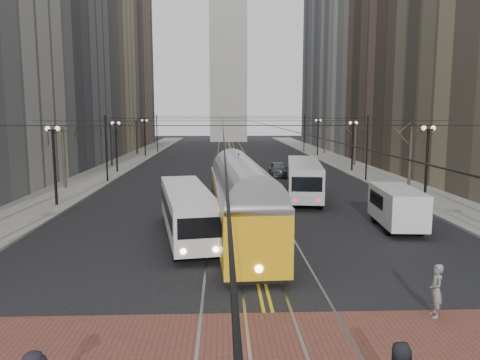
{
  "coord_description": "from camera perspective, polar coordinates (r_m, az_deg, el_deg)",
  "views": [
    {
      "loc": [
        -1.55,
        -16.12,
        6.74
      ],
      "look_at": [
        -0.54,
        10.27,
        3.0
      ],
      "focal_mm": 35.0,
      "sensor_mm": 36.0,
      "label": 1
    }
  ],
  "objects": [
    {
      "name": "sedan_silver",
      "position": [
        56.76,
        7.7,
        2.01
      ],
      "size": [
        2.49,
        5.23,
        1.65
      ],
      "primitive_type": "imported",
      "rotation": [
        0.0,
        0.0,
        0.15
      ],
      "color": "#9A9DA1",
      "rests_on": "ground"
    },
    {
      "name": "pedestrian_b",
      "position": [
        17.27,
        22.8,
        -12.32
      ],
      "size": [
        0.52,
        0.71,
        1.8
      ],
      "primitive_type": "imported",
      "rotation": [
        0.0,
        0.0,
        4.57
      ],
      "color": "gray",
      "rests_on": "crosswalk_band"
    },
    {
      "name": "transit_bus",
      "position": [
        25.89,
        -6.47,
        -4.01
      ],
      "size": [
        4.08,
        11.01,
        2.69
      ],
      "primitive_type": "cube",
      "rotation": [
        0.0,
        0.0,
        0.17
      ],
      "color": "silver",
      "rests_on": "ground"
    },
    {
      "name": "building_right_far",
      "position": [
        106.47,
        13.01,
        15.02
      ],
      "size": [
        16.0,
        20.0,
        40.0
      ],
      "primitive_type": "cube",
      "color": "slate",
      "rests_on": "ground"
    },
    {
      "name": "rear_bus",
      "position": [
        37.94,
        7.78,
        0.0
      ],
      "size": [
        3.96,
        11.51,
        2.94
      ],
      "primitive_type": "cube",
      "rotation": [
        0.0,
        0.0,
        -0.14
      ],
      "color": "silver",
      "rests_on": "ground"
    },
    {
      "name": "sidewalk_left",
      "position": [
        62.94,
        -14.51,
        1.73
      ],
      "size": [
        5.0,
        140.0,
        0.15
      ],
      "primitive_type": "cube",
      "color": "gray",
      "rests_on": "ground"
    },
    {
      "name": "trolley_wires",
      "position": [
        51.07,
        -0.44,
        4.73
      ],
      "size": [
        25.96,
        120.0,
        6.6
      ],
      "color": "black",
      "rests_on": "ground"
    },
    {
      "name": "streetcar",
      "position": [
        24.87,
        0.14,
        -3.62
      ],
      "size": [
        3.46,
        14.61,
        3.42
      ],
      "primitive_type": "cube",
      "rotation": [
        0.0,
        0.0,
        0.05
      ],
      "color": "#ECA714",
      "rests_on": "ground"
    },
    {
      "name": "street_trees",
      "position": [
        51.55,
        -0.45,
        3.68
      ],
      "size": [
        31.68,
        53.28,
        5.6
      ],
      "color": "#382D23",
      "rests_on": "ground"
    },
    {
      "name": "ground",
      "position": [
        17.55,
        3.15,
        -14.55
      ],
      "size": [
        260.0,
        260.0,
        0.0
      ],
      "primitive_type": "plane",
      "color": "black",
      "rests_on": "ground"
    },
    {
      "name": "building_left_mid",
      "position": [
        67.37,
        -23.98,
        16.15
      ],
      "size": [
        16.0,
        20.0,
        34.0
      ],
      "primitive_type": "cube",
      "color": "slate",
      "rests_on": "ground"
    },
    {
      "name": "building_left_far",
      "position": [
        105.73,
        -15.8,
        14.97
      ],
      "size": [
        16.0,
        20.0,
        40.0
      ],
      "primitive_type": "cube",
      "color": "brown",
      "rests_on": "ground"
    },
    {
      "name": "cargo_van",
      "position": [
        29.03,
        18.58,
        -3.35
      ],
      "size": [
        2.51,
        5.62,
        2.42
      ],
      "primitive_type": "cube",
      "rotation": [
        0.0,
        0.0,
        -0.07
      ],
      "color": "white",
      "rests_on": "ground"
    },
    {
      "name": "centre_lines",
      "position": [
        61.51,
        -0.72,
        1.78
      ],
      "size": [
        0.42,
        130.0,
        0.01
      ],
      "primitive_type": "cube",
      "color": "gold",
      "rests_on": "ground"
    },
    {
      "name": "sidewalk_right",
      "position": [
        63.67,
        12.91,
        1.85
      ],
      "size": [
        5.0,
        140.0,
        0.15
      ],
      "primitive_type": "cube",
      "color": "gray",
      "rests_on": "ground"
    },
    {
      "name": "sedan_grey",
      "position": [
        51.13,
        4.72,
        1.35
      ],
      "size": [
        1.96,
        4.64,
        1.57
      ],
      "primitive_type": "imported",
      "rotation": [
        0.0,
        0.0,
        0.02
      ],
      "color": "#464A4E",
      "rests_on": "ground"
    },
    {
      "name": "lamp_posts",
      "position": [
        45.07,
        -0.2,
        3.05
      ],
      "size": [
        27.6,
        57.2,
        5.6
      ],
      "color": "black",
      "rests_on": "ground"
    },
    {
      "name": "building_right_midfar",
      "position": [
        89.21,
        18.02,
        20.15
      ],
      "size": [
        20.0,
        20.0,
        52.0
      ],
      "primitive_type": "cube",
      "color": "#ABA8A1",
      "rests_on": "ground"
    },
    {
      "name": "crosswalk_band",
      "position": [
        13.96,
        4.77,
        -20.83
      ],
      "size": [
        25.0,
        6.0,
        0.01
      ],
      "primitive_type": "cube",
      "color": "brown",
      "rests_on": "ground"
    },
    {
      "name": "building_right_mid",
      "position": [
        68.53,
        22.0,
        16.11
      ],
      "size": [
        16.0,
        20.0,
        34.0
      ],
      "primitive_type": "cube",
      "color": "brown",
      "rests_on": "ground"
    },
    {
      "name": "streetcar_rails",
      "position": [
        61.51,
        -0.72,
        1.78
      ],
      "size": [
        4.8,
        130.0,
        0.02
      ],
      "primitive_type": "cube",
      "color": "gray",
      "rests_on": "ground"
    }
  ]
}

